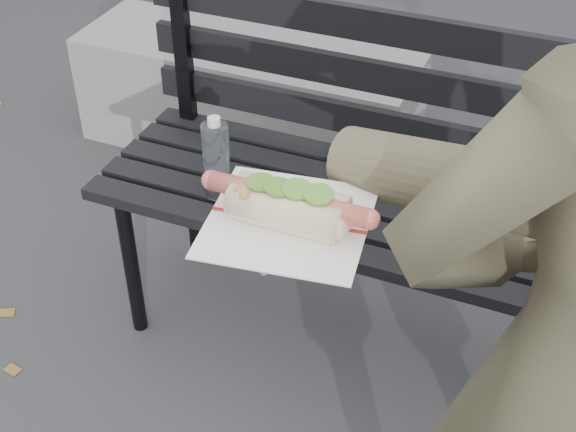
% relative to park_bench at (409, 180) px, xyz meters
% --- Properties ---
extents(park_bench, '(1.50, 0.44, 0.88)m').
position_rel_park_bench_xyz_m(park_bench, '(0.00, 0.00, 0.00)').
color(park_bench, black).
rests_on(park_bench, ground).
extents(concrete_block, '(1.20, 0.40, 0.40)m').
position_rel_park_bench_xyz_m(concrete_block, '(-0.77, 0.73, -0.32)').
color(concrete_block, slate).
rests_on(concrete_block, ground).
extents(held_hotdog, '(0.63, 0.30, 0.20)m').
position_rel_park_bench_xyz_m(held_hotdog, '(0.24, -0.79, 0.55)').
color(held_hotdog, '#484330').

